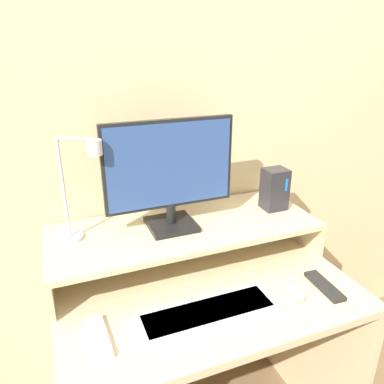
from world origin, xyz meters
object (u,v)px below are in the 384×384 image
at_px(keyboard, 208,312).
at_px(remote_secondary, 324,286).
at_px(remote_control, 99,337).
at_px(router_dock, 274,189).
at_px(mouse, 295,293).
at_px(desk_lamp, 79,188).
at_px(monitor, 170,172).

height_order(keyboard, remote_secondary, keyboard).
relative_size(keyboard, remote_control, 2.56).
bearing_deg(remote_secondary, router_dock, 86.79).
distance_m(mouse, remote_control, 0.66).
bearing_deg(desk_lamp, router_dock, -0.83).
relative_size(desk_lamp, mouse, 4.28).
height_order(desk_lamp, mouse, desk_lamp).
bearing_deg(mouse, remote_control, 175.82).
bearing_deg(router_dock, remote_control, -157.21).
xyz_separation_m(mouse, remote_secondary, (0.13, 0.00, -0.01)).
distance_m(desk_lamp, remote_control, 0.49).
bearing_deg(mouse, router_dock, 68.63).
bearing_deg(monitor, desk_lamp, 178.12).
relative_size(monitor, mouse, 5.54).
bearing_deg(desk_lamp, remote_control, -92.64).
distance_m(monitor, mouse, 0.61).
bearing_deg(keyboard, remote_control, 176.37).
bearing_deg(monitor, keyboard, -90.01).
height_order(desk_lamp, keyboard, desk_lamp).
bearing_deg(keyboard, router_dock, 37.83).
bearing_deg(router_dock, keyboard, -142.17).
distance_m(router_dock, remote_secondary, 0.45).
height_order(keyboard, remote_control, keyboard).
relative_size(router_dock, remote_secondary, 0.99).
bearing_deg(desk_lamp, mouse, -31.92).
relative_size(mouse, remote_secondary, 0.50).
xyz_separation_m(router_dock, remote_secondary, (-0.02, -0.38, -0.23)).
distance_m(router_dock, keyboard, 0.63).
xyz_separation_m(monitor, mouse, (0.31, -0.39, -0.35)).
distance_m(desk_lamp, remote_secondary, 0.93).
height_order(mouse, remote_control, mouse).
distance_m(remote_control, remote_secondary, 0.79).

